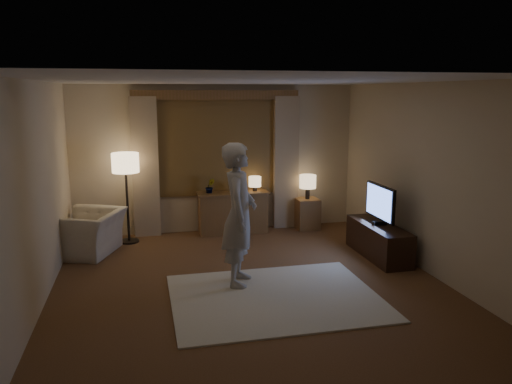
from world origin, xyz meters
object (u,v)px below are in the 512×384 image
object	(u,v)px
side_table	(307,214)
person	(239,214)
armchair	(89,233)
tv_stand	(378,241)
sideboard	(233,213)

from	to	relation	value
side_table	person	size ratio (longest dim) A/B	0.31
side_table	person	xyz separation A→B (m)	(-1.73, -2.38, 0.66)
armchair	tv_stand	size ratio (longest dim) A/B	0.73
armchair	person	world-z (taller)	person
tv_stand	person	distance (m)	2.46
person	sideboard	bearing A→B (deg)	9.77
armchair	side_table	xyz separation A→B (m)	(3.76, 0.61, -0.05)
person	armchair	bearing A→B (deg)	67.12
sideboard	side_table	xyz separation A→B (m)	(1.37, -0.05, -0.07)
side_table	person	world-z (taller)	person
armchair	sideboard	bearing A→B (deg)	126.40
sideboard	armchair	distance (m)	2.48
sideboard	armchair	xyz separation A→B (m)	(-2.39, -0.66, -0.02)
sideboard	armchair	world-z (taller)	sideboard
sideboard	armchair	size ratio (longest dim) A/B	1.17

